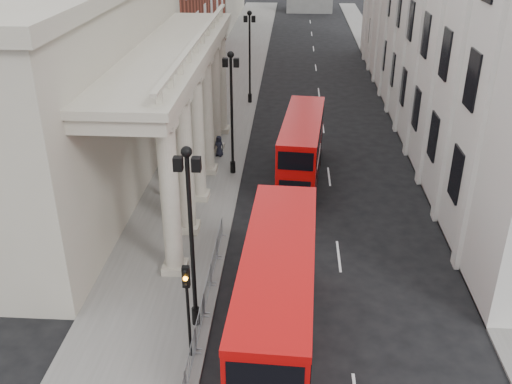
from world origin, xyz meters
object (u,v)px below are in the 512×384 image
(pedestrian_a, at_px, (164,185))
(pedestrian_b, at_px, (181,165))
(traffic_light, at_px, (187,296))
(bus_near, at_px, (278,300))
(pedestrian_c, at_px, (219,146))
(lamp_post_north, at_px, (250,51))
(bus_far, at_px, (302,148))
(lamp_post_south, at_px, (191,228))
(lamp_post_mid, at_px, (232,105))

(pedestrian_a, xyz_separation_m, pedestrian_b, (0.55, 2.88, 0.10))
(traffic_light, relative_size, bus_near, 0.38)
(bus_near, relative_size, pedestrian_c, 7.30)
(lamp_post_north, height_order, pedestrian_b, lamp_post_north)
(lamp_post_north, relative_size, pedestrian_a, 5.00)
(lamp_post_north, relative_size, traffic_light, 1.93)
(bus_near, distance_m, pedestrian_a, 15.41)
(bus_near, distance_m, bus_far, 16.96)
(lamp_post_south, relative_size, traffic_light, 1.93)
(lamp_post_north, xyz_separation_m, pedestrian_a, (-3.94, -19.98, -3.96))
(pedestrian_b, relative_size, pedestrian_c, 1.20)
(traffic_light, bearing_deg, bus_far, 75.48)
(lamp_post_south, xyz_separation_m, traffic_light, (0.10, -2.02, -1.80))
(lamp_post_south, height_order, traffic_light, lamp_post_south)
(lamp_post_south, bearing_deg, pedestrian_c, 93.92)
(bus_near, relative_size, pedestrian_b, 6.06)
(pedestrian_a, bearing_deg, lamp_post_north, 90.86)
(lamp_post_mid, distance_m, traffic_light, 18.11)
(bus_near, xyz_separation_m, pedestrian_c, (-4.85, 20.22, -1.64))
(pedestrian_a, distance_m, pedestrian_b, 2.94)
(lamp_post_mid, xyz_separation_m, traffic_light, (0.10, -18.02, -1.80))
(lamp_post_south, relative_size, bus_near, 0.73)
(lamp_post_mid, height_order, pedestrian_a, lamp_post_mid)
(lamp_post_north, xyz_separation_m, traffic_light, (0.10, -34.02, -1.80))
(pedestrian_a, relative_size, pedestrian_b, 0.89)
(lamp_post_south, relative_size, lamp_post_mid, 1.00)
(lamp_post_mid, relative_size, traffic_light, 1.93)
(lamp_post_south, distance_m, bus_near, 4.48)
(lamp_post_south, xyz_separation_m, pedestrian_a, (-3.94, 12.02, -3.96))
(lamp_post_north, height_order, pedestrian_a, lamp_post_north)
(lamp_post_north, relative_size, bus_far, 0.83)
(bus_near, bearing_deg, pedestrian_a, 121.66)
(bus_near, bearing_deg, bus_far, 88.66)
(pedestrian_b, bearing_deg, pedestrian_a, 87.22)
(bus_far, bearing_deg, pedestrian_b, -170.16)
(lamp_post_north, relative_size, pedestrian_b, 4.45)
(traffic_light, xyz_separation_m, pedestrian_c, (-1.39, 20.89, -2.21))
(lamp_post_south, relative_size, pedestrian_a, 5.00)
(pedestrian_a, height_order, pedestrian_b, pedestrian_b)
(lamp_post_north, height_order, traffic_light, lamp_post_north)
(pedestrian_b, height_order, pedestrian_c, pedestrian_b)
(lamp_post_north, height_order, pedestrian_c, lamp_post_north)
(pedestrian_b, bearing_deg, traffic_light, 109.62)
(traffic_light, height_order, bus_near, bus_near)
(pedestrian_a, bearing_deg, traffic_light, -61.93)
(lamp_post_south, distance_m, pedestrian_b, 15.77)
(bus_near, bearing_deg, lamp_post_south, 161.67)
(bus_far, bearing_deg, lamp_post_south, -101.57)
(lamp_post_north, distance_m, bus_near, 33.62)
(bus_near, relative_size, bus_far, 1.13)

